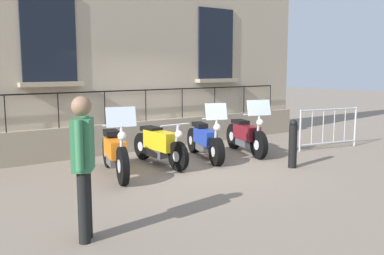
{
  "coord_description": "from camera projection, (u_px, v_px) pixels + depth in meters",
  "views": [
    {
      "loc": [
        7.47,
        -5.37,
        2.09
      ],
      "look_at": [
        0.01,
        0.0,
        0.8
      ],
      "focal_mm": 40.26,
      "sensor_mm": 36.0,
      "label": 1
    }
  ],
  "objects": [
    {
      "name": "ground_plane",
      "position": [
        192.0,
        164.0,
        9.4
      ],
      "size": [
        60.0,
        60.0,
        0.0
      ],
      "primitive_type": "plane",
      "color": "gray"
    },
    {
      "name": "building_facade",
      "position": [
        136.0,
        9.0,
        10.83
      ],
      "size": [
        0.82,
        10.6,
        7.3
      ],
      "color": "tan",
      "rests_on": "ground_plane"
    },
    {
      "name": "motorcycle_orange",
      "position": [
        115.0,
        152.0,
        8.31
      ],
      "size": [
        2.15,
        0.83,
        1.4
      ],
      "color": "black",
      "rests_on": "ground_plane"
    },
    {
      "name": "motorcycle_yellow",
      "position": [
        160.0,
        145.0,
        9.23
      ],
      "size": [
        2.03,
        0.69,
        0.95
      ],
      "color": "black",
      "rests_on": "ground_plane"
    },
    {
      "name": "motorcycle_blue",
      "position": [
        205.0,
        141.0,
        9.87
      ],
      "size": [
        2.09,
        0.88,
        1.34
      ],
      "color": "black",
      "rests_on": "ground_plane"
    },
    {
      "name": "motorcycle_maroon",
      "position": [
        246.0,
        136.0,
        10.46
      ],
      "size": [
        1.96,
        0.88,
        1.35
      ],
      "color": "black",
      "rests_on": "ground_plane"
    },
    {
      "name": "crowd_barrier",
      "position": [
        329.0,
        127.0,
        11.07
      ],
      "size": [
        0.41,
        1.83,
        1.05
      ],
      "color": "#B7B7BF",
      "rests_on": "ground_plane"
    },
    {
      "name": "bollard",
      "position": [
        293.0,
        143.0,
        8.96
      ],
      "size": [
        0.18,
        0.18,
        1.02
      ],
      "color": "black",
      "rests_on": "ground_plane"
    },
    {
      "name": "pedestrian_standing",
      "position": [
        83.0,
        160.0,
        5.1
      ],
      "size": [
        0.46,
        0.38,
        1.76
      ],
      "color": "black",
      "rests_on": "ground_plane"
    }
  ]
}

